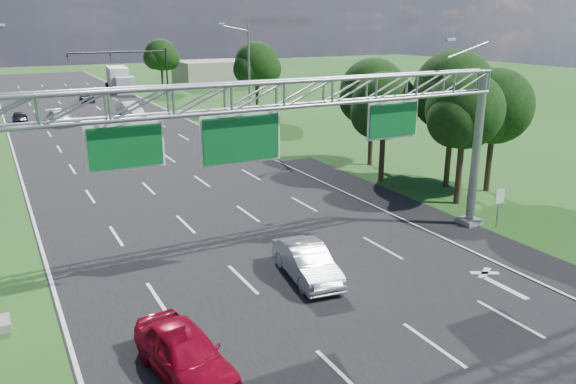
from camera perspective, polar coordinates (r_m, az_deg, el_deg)
ground at (r=40.76m, az=-12.79°, el=1.90°), size 220.00×220.00×0.00m
road at (r=40.76m, az=-12.79°, el=1.90°), size 18.00×180.00×0.02m
road_flare at (r=31.77m, az=13.71°, el=-2.46°), size 3.00×30.00×0.02m
sign_gantry at (r=22.93m, az=-0.61°, el=8.42°), size 23.50×1.00×9.56m
regulatory_sign at (r=30.82m, az=20.68°, el=-0.73°), size 0.60×0.08×2.10m
traffic_signal at (r=75.38m, az=-14.89°, el=12.52°), size 12.21×0.24×7.00m
streetlight_r_mid at (r=52.89m, az=-4.17°, el=11.81°), size 2.97×0.22×10.16m
tree_cluster_right at (r=37.31m, az=14.34°, el=8.77°), size 9.91×14.60×8.68m
tree_verge_rd at (r=62.15m, az=-3.15°, el=12.64°), size 5.76×4.80×8.28m
tree_verge_re at (r=89.64m, az=-12.74°, el=13.30°), size 5.76×4.80×7.84m
building_right at (r=96.72m, az=-7.50°, el=11.91°), size 12.00×9.00×4.00m
red_coupe at (r=17.76m, az=-10.44°, el=-15.78°), size 2.40×4.75×1.55m
silver_sedan at (r=23.45m, az=1.92°, el=-7.13°), size 2.10×4.60×1.46m
car_queue_a at (r=63.32m, az=-22.18°, el=7.00°), size 2.60×5.05×1.40m
car_queue_b at (r=80.29m, az=-19.76°, el=9.03°), size 2.36×4.27×1.13m
car_queue_c at (r=65.14m, az=-25.59°, el=6.79°), size 1.67×3.83×1.28m
car_queue_d at (r=66.59m, az=-15.77°, el=8.12°), size 2.25×4.90×1.56m
box_truck at (r=90.78m, az=-16.77°, el=10.85°), size 3.41×9.71×3.59m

